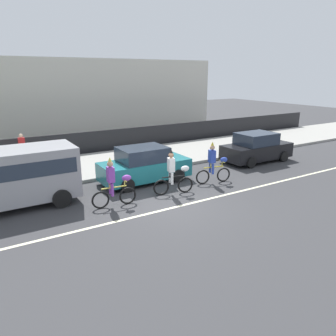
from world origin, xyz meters
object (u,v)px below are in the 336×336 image
Objects in this scene: parade_cyclist_cobalt at (214,165)px; parked_car_teal at (144,165)px; parked_van_grey at (7,175)px; parked_car_black at (256,148)px; pedestrian_onlooker at (22,148)px; parade_cyclist_purple at (114,185)px; parade_cyclist_zebra at (174,174)px.

parade_cyclist_cobalt is 0.47× the size of parked_car_teal.
parked_van_grey reaches higher than parked_car_black.
pedestrian_onlooker reaches higher than parked_car_black.
parade_cyclist_purple reaches higher than parked_car_black.
parade_cyclist_purple is 1.00× the size of parade_cyclist_cobalt.
parked_van_grey is 5.66m from parked_car_teal.
parked_car_teal is (2.30, 2.00, -0.06)m from parade_cyclist_purple.
parked_car_black is at bearing -0.49° from parked_car_teal.
pedestrian_onlooker reaches higher than parked_car_teal.
parade_cyclist_purple reaches higher than pedestrian_onlooker.
parade_cyclist_cobalt is 10.23m from pedestrian_onlooker.
parade_cyclist_cobalt is at bearing 2.39° from parade_cyclist_purple.
parked_car_black is 7.09m from parked_car_teal.
parade_cyclist_purple is 1.00× the size of parade_cyclist_zebra.
parade_cyclist_cobalt is 0.38× the size of parked_van_grey.
parade_cyclist_cobalt is 3.16m from parked_car_teal.
parked_van_grey is at bearing 168.22° from parade_cyclist_cobalt.
parade_cyclist_cobalt is at bearing -158.87° from parked_car_black.
parked_van_grey is (-8.24, 1.72, 0.44)m from parade_cyclist_cobalt.
parked_car_teal is at bearing 179.51° from parked_car_black.
parade_cyclist_purple is at bearing -177.61° from parade_cyclist_cobalt.
parade_cyclist_zebra is at bearing -173.88° from parade_cyclist_cobalt.
parked_van_grey is at bearing -179.92° from parked_car_black.
parked_car_teal is at bearing -53.16° from pedestrian_onlooker.
parade_cyclist_purple is 9.59m from parked_car_black.
parade_cyclist_zebra is at bearing -163.74° from parked_car_black.
parked_car_black is at bearing 21.13° from parade_cyclist_cobalt.
parade_cyclist_zebra is 2.32m from parade_cyclist_cobalt.
parade_cyclist_purple is 0.47× the size of parked_car_black.
parade_cyclist_purple is 1.19× the size of pedestrian_onlooker.
parked_car_teal is at bearing 98.24° from parade_cyclist_zebra.
parked_van_grey is 1.22× the size of parked_car_black.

